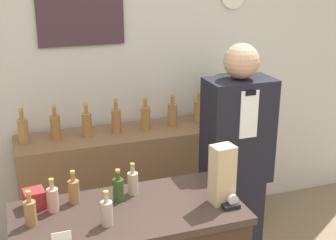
# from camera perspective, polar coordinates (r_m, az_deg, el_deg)

# --- Properties ---
(back_wall) EXTENTS (5.20, 0.09, 2.70)m
(back_wall) POSITION_cam_1_polar(r_m,az_deg,el_deg) (3.72, -5.39, 6.31)
(back_wall) COLOR silver
(back_wall) RESTS_ON ground_plane
(back_shelf) EXTENTS (1.91, 0.43, 0.92)m
(back_shelf) POSITION_cam_1_polar(r_m,az_deg,el_deg) (3.79, -2.97, -7.77)
(back_shelf) COLOR brown
(back_shelf) RESTS_ON ground_plane
(shopkeeper) EXTENTS (0.43, 0.27, 1.69)m
(shopkeeper) POSITION_cam_1_polar(r_m,az_deg,el_deg) (3.15, 8.26, -6.14)
(shopkeeper) COLOR black
(shopkeeper) RESTS_ON ground_plane
(potted_plant) EXTENTS (0.31, 0.31, 0.39)m
(potted_plant) POSITION_cam_1_polar(r_m,az_deg,el_deg) (3.80, 6.84, 3.06)
(potted_plant) COLOR #B27047
(potted_plant) RESTS_ON back_shelf
(paper_bag) EXTENTS (0.13, 0.11, 0.32)m
(paper_bag) POSITION_cam_1_polar(r_m,az_deg,el_deg) (2.47, 6.63, -6.62)
(paper_bag) COLOR tan
(paper_bag) RESTS_ON display_counter
(tape_dispenser) EXTENTS (0.09, 0.06, 0.07)m
(tape_dispenser) POSITION_cam_1_polar(r_m,az_deg,el_deg) (2.49, 7.72, -10.06)
(tape_dispenser) COLOR black
(tape_dispenser) RESTS_ON display_counter
(price_card_left) EXTENTS (0.09, 0.02, 0.06)m
(price_card_left) POSITION_cam_1_polar(r_m,az_deg,el_deg) (2.24, -12.85, -13.85)
(price_card_left) COLOR white
(price_card_left) RESTS_ON display_counter
(gift_box) EXTENTS (0.12, 0.11, 0.10)m
(gift_box) POSITION_cam_1_polar(r_m,az_deg,el_deg) (2.56, -15.97, -9.20)
(gift_box) COLOR maroon
(gift_box) RESTS_ON display_counter
(counter_bottle_0) EXTENTS (0.06, 0.06, 0.18)m
(counter_bottle_0) POSITION_cam_1_polar(r_m,az_deg,el_deg) (2.39, -16.44, -10.73)
(counter_bottle_0) COLOR olive
(counter_bottle_0) RESTS_ON display_counter
(counter_bottle_1) EXTENTS (0.06, 0.06, 0.18)m
(counter_bottle_1) POSITION_cam_1_polar(r_m,az_deg,el_deg) (2.48, -13.86, -9.33)
(counter_bottle_1) COLOR tan
(counter_bottle_1) RESTS_ON display_counter
(counter_bottle_2) EXTENTS (0.06, 0.06, 0.18)m
(counter_bottle_2) POSITION_cam_1_polar(r_m,az_deg,el_deg) (2.54, -11.41, -8.44)
(counter_bottle_2) COLOR olive
(counter_bottle_2) RESTS_ON display_counter
(counter_bottle_3) EXTENTS (0.06, 0.06, 0.18)m
(counter_bottle_3) POSITION_cam_1_polar(r_m,az_deg,el_deg) (2.32, -7.47, -11.09)
(counter_bottle_3) COLOR tan
(counter_bottle_3) RESTS_ON display_counter
(counter_bottle_4) EXTENTS (0.06, 0.06, 0.18)m
(counter_bottle_4) POSITION_cam_1_polar(r_m,az_deg,el_deg) (2.52, -6.07, -8.36)
(counter_bottle_4) COLOR #2C481F
(counter_bottle_4) RESTS_ON display_counter
(counter_bottle_5) EXTENTS (0.06, 0.06, 0.18)m
(counter_bottle_5) POSITION_cam_1_polar(r_m,az_deg,el_deg) (2.58, -4.30, -7.60)
(counter_bottle_5) COLOR tan
(counter_bottle_5) RESTS_ON display_counter
(shelf_bottle_0) EXTENTS (0.07, 0.07, 0.27)m
(shelf_bottle_0) POSITION_cam_1_polar(r_m,az_deg,el_deg) (3.47, -17.25, -1.18)
(shelf_bottle_0) COLOR #A4703B
(shelf_bottle_0) RESTS_ON back_shelf
(shelf_bottle_1) EXTENTS (0.07, 0.07, 0.27)m
(shelf_bottle_1) POSITION_cam_1_polar(r_m,az_deg,el_deg) (3.48, -13.56, -0.80)
(shelf_bottle_1) COLOR #9E6532
(shelf_bottle_1) RESTS_ON back_shelf
(shelf_bottle_2) EXTENTS (0.07, 0.07, 0.27)m
(shelf_bottle_2) POSITION_cam_1_polar(r_m,az_deg,el_deg) (3.48, -9.87, -0.49)
(shelf_bottle_2) COLOR #9E6B35
(shelf_bottle_2) RESTS_ON back_shelf
(shelf_bottle_3) EXTENTS (0.07, 0.07, 0.27)m
(shelf_bottle_3) POSITION_cam_1_polar(r_m,az_deg,el_deg) (3.54, -6.33, -0.02)
(shelf_bottle_3) COLOR #9B6835
(shelf_bottle_3) RESTS_ON back_shelf
(shelf_bottle_4) EXTENTS (0.07, 0.07, 0.27)m
(shelf_bottle_4) POSITION_cam_1_polar(r_m,az_deg,el_deg) (3.57, -2.76, 0.29)
(shelf_bottle_4) COLOR #A16F38
(shelf_bottle_4) RESTS_ON back_shelf
(shelf_bottle_5) EXTENTS (0.07, 0.07, 0.27)m
(shelf_bottle_5) POSITION_cam_1_polar(r_m,az_deg,el_deg) (3.65, 0.54, 0.75)
(shelf_bottle_5) COLOR #9B6D3C
(shelf_bottle_5) RESTS_ON back_shelf
(shelf_bottle_6) EXTENTS (0.07, 0.07, 0.27)m
(shelf_bottle_6) POSITION_cam_1_polar(r_m,az_deg,el_deg) (3.74, 3.75, 1.13)
(shelf_bottle_6) COLOR #A36F38
(shelf_bottle_6) RESTS_ON back_shelf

